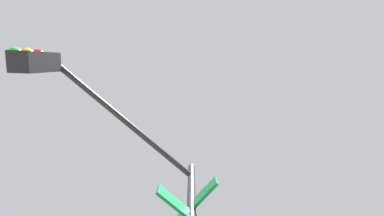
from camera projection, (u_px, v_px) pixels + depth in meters
name	position (u px, v px, depth m)	size (l,w,h in m)	color
traffic_signal_near	(105.00, 156.00, 2.90)	(2.85, 2.40, 5.89)	black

